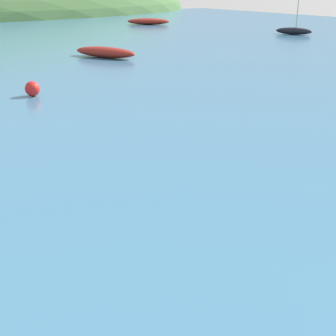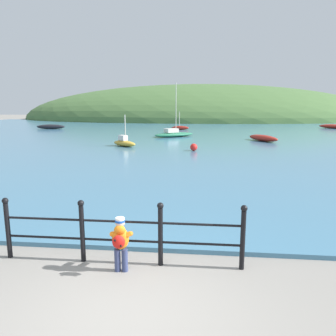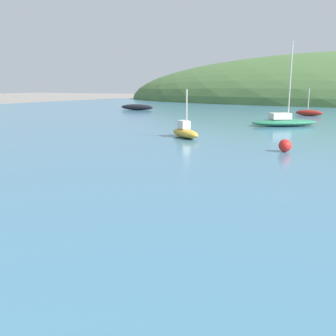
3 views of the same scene
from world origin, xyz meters
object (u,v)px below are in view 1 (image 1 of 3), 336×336
Objects in this scene: boat_nearest_quay at (148,21)px; mooring_buoy at (32,89)px; boat_mid_harbor at (294,31)px; boat_far_right at (105,52)px.

mooring_buoy is at bearing -127.02° from boat_nearest_quay.
boat_mid_harbor reaches higher than boat_nearest_quay.
boat_far_right is 0.93× the size of boat_nearest_quay.
boat_far_right is 8.40m from mooring_buoy.
boat_mid_harbor is (15.81, 3.14, 0.00)m from boat_far_right.
boat_nearest_quay is 13.68m from boat_mid_harbor.
boat_nearest_quay is 7.85× the size of mooring_buoy.
boat_far_right reaches higher than mooring_buoy.
boat_mid_harbor is 5.43× the size of mooring_buoy.
boat_mid_harbor is 23.29m from mooring_buoy.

